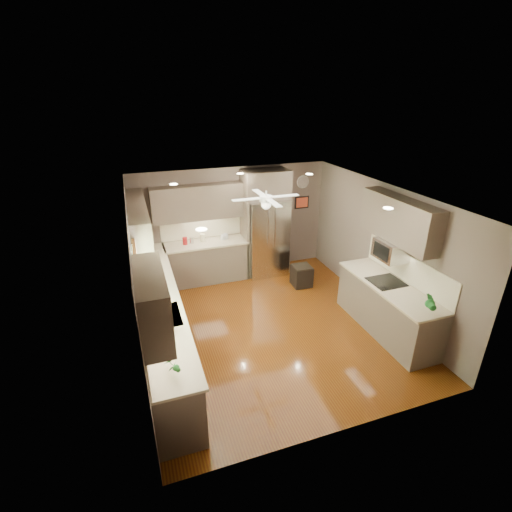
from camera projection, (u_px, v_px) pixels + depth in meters
floor at (270, 325)px, 6.96m from camera, size 5.00×5.00×0.00m
ceiling at (273, 195)px, 5.93m from camera, size 5.00×5.00×0.00m
wall_back at (232, 221)px, 8.60m from camera, size 4.50×0.00×4.50m
wall_front at (350, 353)px, 4.29m from camera, size 4.50×0.00×4.50m
wall_left at (137, 286)px, 5.77m from camera, size 0.00×5.00×5.00m
wall_right at (380, 249)px, 7.11m from camera, size 0.00×5.00×5.00m
canister_a at (185, 241)px, 8.10m from camera, size 0.13×0.13×0.17m
canister_b at (192, 240)px, 8.17m from camera, size 0.11×0.11×0.14m
canister_c at (202, 238)px, 8.25m from camera, size 0.14×0.14×0.18m
soap_bottle at (150, 297)px, 5.90m from camera, size 0.08×0.08×0.17m
potted_plant_left at (172, 365)px, 4.36m from camera, size 0.17×0.14×0.27m
potted_plant_right at (431, 303)px, 5.58m from camera, size 0.23×0.21×0.34m
bowl at (224, 238)px, 8.41m from camera, size 0.28×0.28×0.05m
left_run at (161, 318)px, 6.30m from camera, size 0.65×4.70×1.45m
back_run at (206, 261)px, 8.44m from camera, size 1.85×0.65×1.45m
uppers at (219, 223)px, 6.58m from camera, size 4.50×4.70×0.95m
window at (138, 283)px, 5.23m from camera, size 0.05×1.12×0.92m
sink at (164, 317)px, 5.58m from camera, size 0.50×0.70×0.32m
refrigerator at (266, 225)px, 8.54m from camera, size 1.06×0.75×2.45m
right_run at (387, 307)px, 6.64m from camera, size 0.70×2.20×1.45m
microwave at (391, 250)px, 6.48m from camera, size 0.43×0.55×0.34m
ceiling_fan at (266, 200)px, 6.26m from camera, size 1.18×1.18×0.32m
recessed_lights at (262, 190)px, 6.27m from camera, size 2.84×3.14×0.01m
wall_clock at (303, 182)px, 8.78m from camera, size 0.30×0.03×0.30m
framed_print at (302, 202)px, 8.98m from camera, size 0.36×0.03×0.30m
stool at (302, 276)px, 8.30m from camera, size 0.42×0.42×0.48m
paper_towel at (166, 322)px, 5.17m from camera, size 0.13×0.13×0.33m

